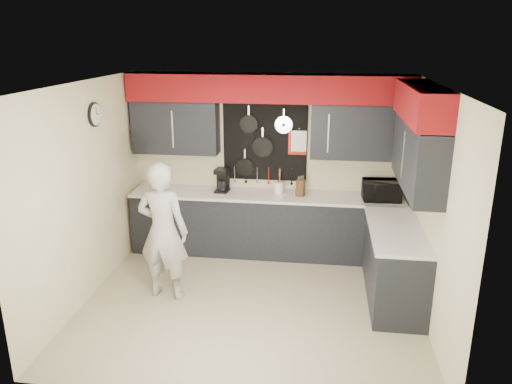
# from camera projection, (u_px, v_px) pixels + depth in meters

# --- Properties ---
(ground) EXTENTS (4.00, 4.00, 0.00)m
(ground) POSITION_uv_depth(u_px,v_px,m) (252.00, 302.00, 6.07)
(ground) COLOR tan
(ground) RESTS_ON ground
(back_wall_assembly) EXTENTS (4.00, 0.36, 2.60)m
(back_wall_assembly) POSITION_uv_depth(u_px,v_px,m) (268.00, 116.00, 6.97)
(back_wall_assembly) COLOR beige
(back_wall_assembly) RESTS_ON ground
(right_wall_assembly) EXTENTS (0.36, 3.50, 2.60)m
(right_wall_assembly) POSITION_uv_depth(u_px,v_px,m) (421.00, 145.00, 5.49)
(right_wall_assembly) COLOR beige
(right_wall_assembly) RESTS_ON ground
(left_wall_assembly) EXTENTS (0.05, 3.50, 2.60)m
(left_wall_assembly) POSITION_uv_depth(u_px,v_px,m) (86.00, 190.00, 5.94)
(left_wall_assembly) COLOR beige
(left_wall_assembly) RESTS_ON ground
(base_cabinets) EXTENTS (3.95, 2.20, 0.92)m
(base_cabinets) POSITION_uv_depth(u_px,v_px,m) (298.00, 234.00, 6.94)
(base_cabinets) COLOR black
(base_cabinets) RESTS_ON ground
(microwave) EXTENTS (0.53, 0.38, 0.28)m
(microwave) POSITION_uv_depth(u_px,v_px,m) (381.00, 190.00, 6.85)
(microwave) COLOR black
(microwave) RESTS_ON base_cabinets
(knife_block) EXTENTS (0.13, 0.13, 0.24)m
(knife_block) POSITION_uv_depth(u_px,v_px,m) (300.00, 188.00, 7.03)
(knife_block) COLOR #362211
(knife_block) RESTS_ON base_cabinets
(utensil_crock) EXTENTS (0.13, 0.13, 0.16)m
(utensil_crock) POSITION_uv_depth(u_px,v_px,m) (279.00, 188.00, 7.17)
(utensil_crock) COLOR white
(utensil_crock) RESTS_ON base_cabinets
(coffee_maker) EXTENTS (0.21, 0.25, 0.34)m
(coffee_maker) POSITION_uv_depth(u_px,v_px,m) (223.00, 179.00, 7.23)
(coffee_maker) COLOR black
(coffee_maker) RESTS_ON base_cabinets
(person) EXTENTS (0.67, 0.49, 1.71)m
(person) POSITION_uv_depth(u_px,v_px,m) (163.00, 231.00, 5.96)
(person) COLOR #AFAFAD
(person) RESTS_ON ground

